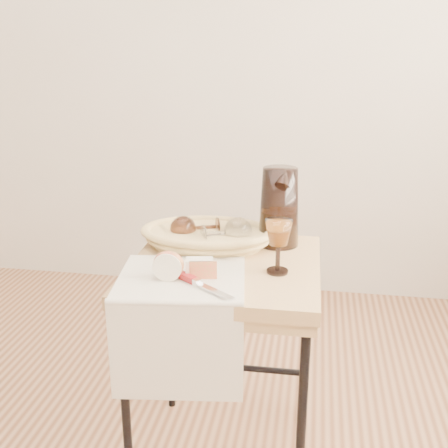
% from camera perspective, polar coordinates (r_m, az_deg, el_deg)
% --- Properties ---
extents(wall_back, '(3.60, 0.00, 2.70)m').
position_cam_1_polar(wall_back, '(2.79, -6.27, 20.47)').
color(wall_back, '#BFB29B').
rests_on(wall_back, ground).
extents(side_table, '(0.53, 0.53, 0.66)m').
position_cam_1_polar(side_table, '(1.67, 0.12, -14.58)').
color(side_table, olive).
rests_on(side_table, floor).
extents(tea_towel, '(0.36, 0.33, 0.01)m').
position_cam_1_polar(tea_towel, '(1.42, -4.44, -5.59)').
color(tea_towel, silver).
rests_on(tea_towel, side_table).
extents(bread_basket, '(0.36, 0.26, 0.06)m').
position_cam_1_polar(bread_basket, '(1.63, -1.74, -1.41)').
color(bread_basket, tan).
rests_on(bread_basket, side_table).
extents(goblet_lying_a, '(0.15, 0.12, 0.08)m').
position_cam_1_polar(goblet_lying_a, '(1.65, -2.72, -0.40)').
color(goblet_lying_a, brown).
rests_on(goblet_lying_a, bread_basket).
extents(goblet_lying_b, '(0.16, 0.14, 0.08)m').
position_cam_1_polar(goblet_lying_b, '(1.60, -0.06, -0.89)').
color(goblet_lying_b, white).
rests_on(goblet_lying_b, bread_basket).
extents(pitcher, '(0.22, 0.28, 0.28)m').
position_cam_1_polar(pitcher, '(1.63, 5.76, 1.78)').
color(pitcher, black).
rests_on(pitcher, side_table).
extents(wine_goblet, '(0.07, 0.07, 0.15)m').
position_cam_1_polar(wine_goblet, '(1.44, 5.66, -2.33)').
color(wine_goblet, white).
rests_on(wine_goblet, side_table).
extents(apple_half, '(0.08, 0.05, 0.07)m').
position_cam_1_polar(apple_half, '(1.41, -5.79, -4.21)').
color(apple_half, red).
rests_on(apple_half, tea_towel).
extents(apple_wedge, '(0.08, 0.05, 0.05)m').
position_cam_1_polar(apple_wedge, '(1.42, -2.57, -4.54)').
color(apple_wedge, white).
rests_on(apple_wedge, tea_towel).
extents(table_knife, '(0.18, 0.14, 0.02)m').
position_cam_1_polar(table_knife, '(1.36, -2.56, -6.16)').
color(table_knife, silver).
rests_on(table_knife, tea_towel).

